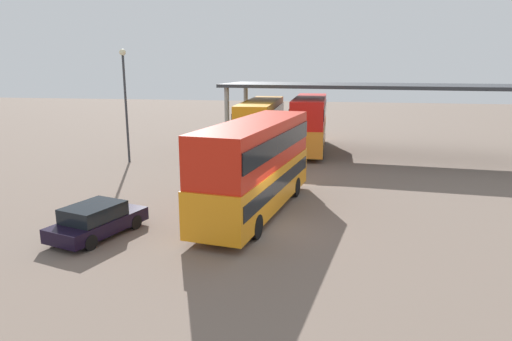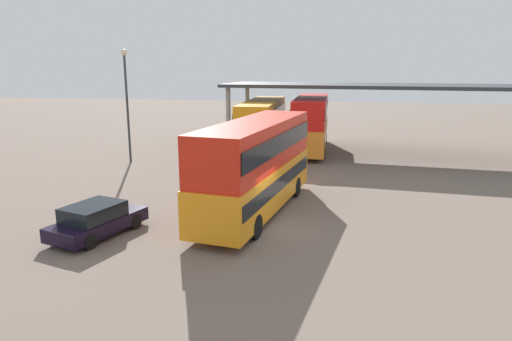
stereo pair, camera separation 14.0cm
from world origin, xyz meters
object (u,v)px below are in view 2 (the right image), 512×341
(double_decker_near_canopy, at_px, (262,125))
(double_decker_mid_row, at_px, (311,122))
(double_decker_main, at_px, (256,163))
(lamppost_tall, at_px, (126,92))
(parked_hatchback, at_px, (97,220))

(double_decker_near_canopy, relative_size, double_decker_mid_row, 1.06)
(double_decker_main, xyz_separation_m, double_decker_mid_row, (1.50, 16.28, -0.00))
(double_decker_main, height_order, double_decker_near_canopy, double_decker_main)
(double_decker_near_canopy, bearing_deg, lamppost_tall, 117.71)
(double_decker_main, bearing_deg, parked_hatchback, 134.99)
(parked_hatchback, height_order, lamppost_tall, lamppost_tall)
(double_decker_main, bearing_deg, double_decker_near_canopy, 17.42)
(lamppost_tall, bearing_deg, double_decker_near_canopy, 28.66)
(lamppost_tall, bearing_deg, double_decker_main, -41.47)
(double_decker_main, distance_m, lamppost_tall, 14.69)
(parked_hatchback, bearing_deg, double_decker_main, -37.64)
(double_decker_main, relative_size, parked_hatchback, 2.42)
(parked_hatchback, distance_m, lamppost_tall, 15.26)
(parked_hatchback, bearing_deg, lamppost_tall, 36.70)
(double_decker_near_canopy, relative_size, lamppost_tall, 1.40)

